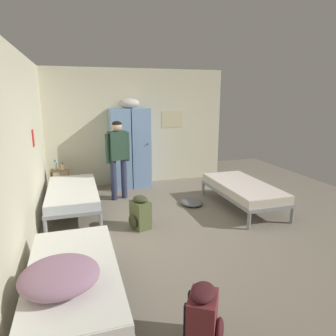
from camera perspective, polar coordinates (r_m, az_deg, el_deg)
ground_plane at (r=5.13m, az=0.94°, el=-11.08°), size 8.88×8.88×0.00m
room_backdrop at (r=5.72m, az=-14.59°, el=5.46°), size 4.37×5.61×2.75m
locker_bank at (r=7.12m, az=-7.16°, el=4.05°), size 0.90×0.55×2.07m
shelf_unit at (r=6.98m, az=-19.65°, el=-2.09°), size 0.38×0.30×0.57m
bed_left_rear at (r=5.86m, az=-17.59°, el=-4.53°), size 0.90×1.90×0.49m
bed_left_front at (r=3.32m, az=-17.43°, el=-19.14°), size 0.90×1.90×0.49m
bed_right at (r=6.02m, az=13.93°, el=-3.81°), size 0.90×1.90×0.49m
bedding_heap at (r=2.96m, az=-19.77°, el=-18.59°), size 0.69×0.65×0.24m
person_traveler at (r=6.27m, az=-9.44°, el=2.83°), size 0.51×0.28×1.64m
water_bottle at (r=6.93m, az=-20.51°, el=0.45°), size 0.08×0.08×0.21m
lotion_bottle at (r=6.87m, az=-19.27°, el=0.21°), size 0.06×0.06×0.16m
backpack_olive at (r=5.02m, az=-5.32°, el=-8.46°), size 0.40×0.38×0.55m
backpack_maroon at (r=2.96m, az=6.75°, el=-26.04°), size 0.41×0.40×0.55m
clothes_pile_grey at (r=6.11m, az=4.45°, el=-6.47°), size 0.42×0.50×0.09m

